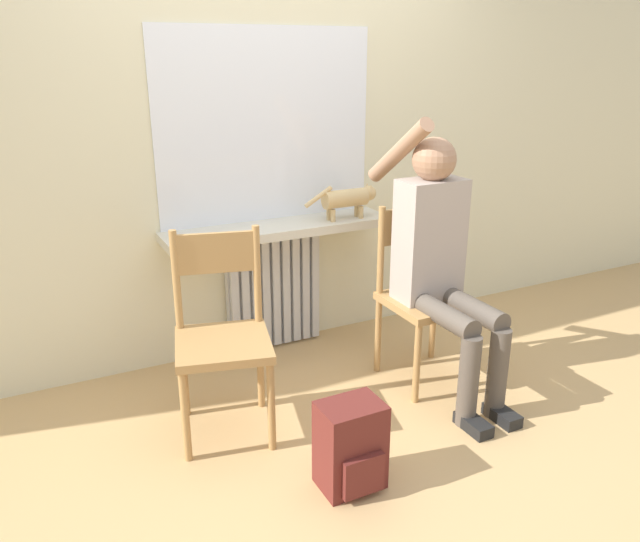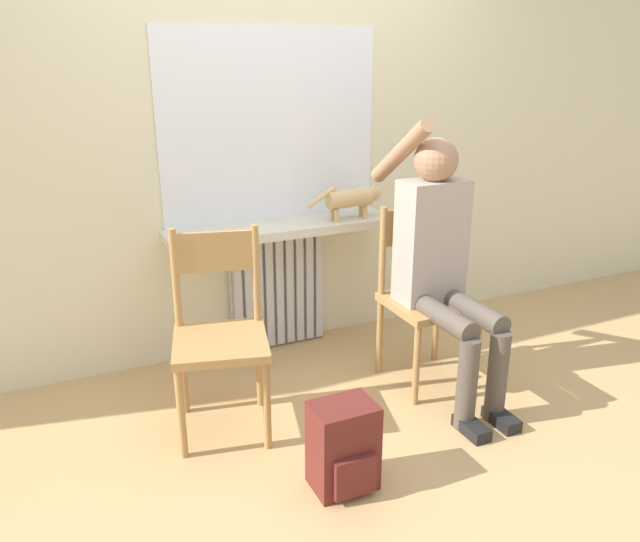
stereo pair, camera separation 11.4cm
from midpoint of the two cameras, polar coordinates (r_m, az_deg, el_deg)
ground_plane at (r=3.03m, az=5.48°, el=-15.28°), size 12.00×12.00×0.00m
wall_with_window at (r=3.63m, az=-3.79°, el=13.46°), size 7.00×0.06×2.70m
radiator at (r=3.78m, az=-3.04°, el=-1.52°), size 0.59×0.08×0.75m
windowsill at (r=3.57m, az=-2.52°, el=3.91°), size 1.33×0.31×0.05m
window_glass at (r=3.60m, az=-3.58°, el=13.07°), size 1.28×0.01×1.06m
chair_left at (r=2.94m, az=-8.06°, el=-5.50°), size 0.52×0.52×0.96m
chair_right at (r=3.40m, az=10.54°, el=-2.09°), size 0.43×0.43×0.96m
person at (r=3.23m, az=12.05°, el=1.36°), size 0.36×1.04×1.44m
cat at (r=3.66m, az=3.92°, el=6.64°), size 0.47×0.10×0.21m
backpack at (r=2.66m, az=3.45°, el=-15.79°), size 0.26×0.22×0.38m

